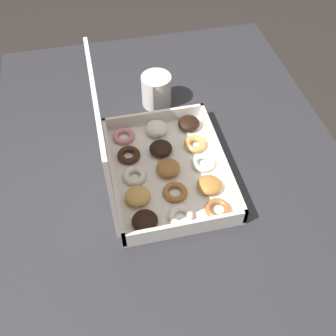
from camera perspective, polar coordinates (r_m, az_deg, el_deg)
The scene contains 4 objects.
ground_plane at distance 1.55m, azimuth 0.48°, elevation -17.63°, with size 8.00×8.00×0.00m, color #2D2826.
dining_table at distance 0.99m, azimuth 0.72°, elevation -3.93°, with size 1.10×0.81×0.74m.
donut_box at distance 0.86m, azimuth -2.20°, elevation 1.03°, with size 0.33×0.26×0.26m.
coffee_mug at distance 1.04m, azimuth -1.69°, elevation 11.29°, with size 0.08×0.08×0.09m.
Camera 1 is at (-0.56, 0.14, 1.44)m, focal length 42.00 mm.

